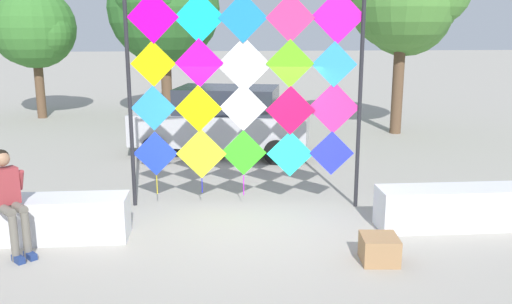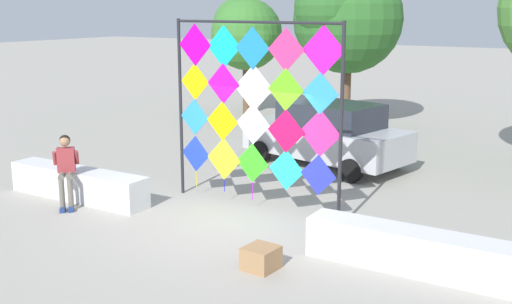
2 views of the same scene
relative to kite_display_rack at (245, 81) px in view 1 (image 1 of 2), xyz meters
The scene contains 9 objects.
ground 2.49m from the kite_display_rack, 85.76° to the right, with size 120.00×120.00×0.00m, color #9E998E.
plaza_ledge_left 4.36m from the kite_display_rack, 159.71° to the right, with size 3.56×0.63×0.67m, color silver.
plaza_ledge_right 4.49m from the kite_display_rack, 19.52° to the right, with size 3.56×0.63×0.67m, color silver.
kite_display_rack is the anchor object (origin of this frame).
seated_vendor 4.14m from the kite_display_rack, 151.40° to the right, with size 0.71×0.72×1.51m.
parked_car 4.42m from the kite_display_rack, 94.01° to the left, with size 4.64×2.80×1.69m.
cardboard_box_large 3.70m from the kite_display_rack, 56.47° to the right, with size 0.50×0.51×0.37m, color #9E754C.
tree_far_right 9.76m from the kite_display_rack, 102.97° to the left, with size 3.71×3.87×5.59m.
tree_palm_like 12.36m from the kite_display_rack, 123.00° to the left, with size 3.05×3.05×4.50m.
Camera 1 is at (-0.65, -8.37, 3.20)m, focal length 38.46 mm.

